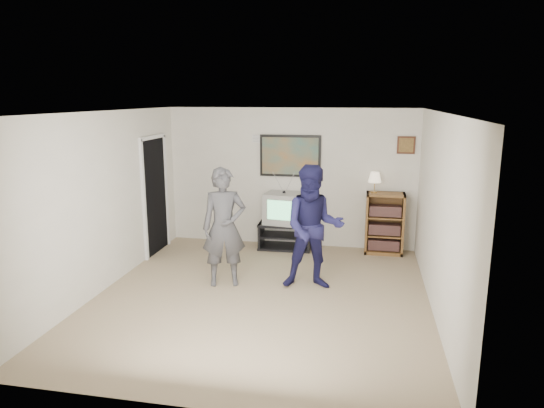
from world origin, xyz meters
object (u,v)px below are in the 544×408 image
(bookshelf, at_px, (384,223))
(person_short, at_px, (313,228))
(crt_television, at_px, (284,208))
(person_tall, at_px, (224,227))
(media_stand, at_px, (285,235))

(bookshelf, distance_m, person_short, 2.11)
(crt_television, bearing_deg, person_tall, -99.29)
(media_stand, relative_size, bookshelf, 0.89)
(media_stand, bearing_deg, person_tall, -109.11)
(media_stand, distance_m, person_tall, 2.05)
(person_short, bearing_deg, person_tall, 176.86)
(media_stand, xyz_separation_m, person_tall, (-0.58, -1.86, 0.63))
(crt_television, xyz_separation_m, person_tall, (-0.56, -1.86, 0.12))
(media_stand, xyz_separation_m, crt_television, (-0.02, 0.00, 0.51))
(media_stand, relative_size, crt_television, 1.47)
(crt_television, bearing_deg, media_stand, 7.32)
(media_stand, bearing_deg, crt_television, 178.20)
(crt_television, distance_m, person_tall, 1.95)
(media_stand, height_order, person_tall, person_tall)
(bookshelf, relative_size, person_tall, 0.62)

